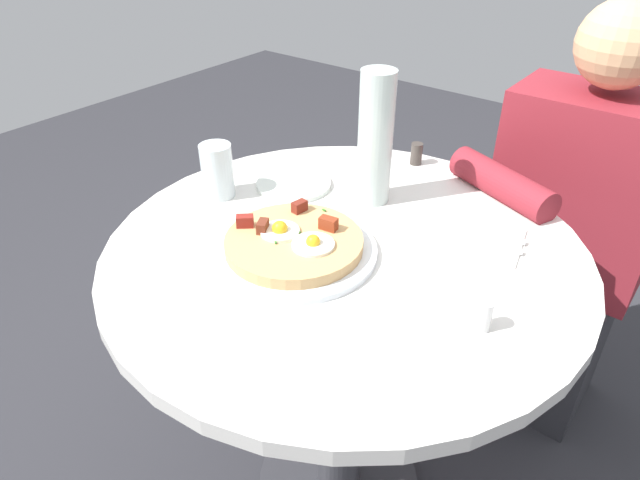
% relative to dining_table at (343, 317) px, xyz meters
% --- Properties ---
extents(dining_table, '(0.91, 0.91, 0.75)m').
position_rel_dining_table_xyz_m(dining_table, '(0.00, 0.00, 0.00)').
color(dining_table, silver).
rests_on(dining_table, ground_plane).
extents(person_seated, '(0.43, 0.48, 1.14)m').
position_rel_dining_table_xyz_m(person_seated, '(-0.26, -0.62, -0.07)').
color(person_seated, '#2D2D33').
rests_on(person_seated, ground_plane).
extents(pizza_plate, '(0.31, 0.31, 0.01)m').
position_rel_dining_table_xyz_m(pizza_plate, '(0.06, 0.08, 0.19)').
color(pizza_plate, white).
rests_on(pizza_plate, dining_table).
extents(breakfast_pizza, '(0.25, 0.25, 0.05)m').
position_rel_dining_table_xyz_m(breakfast_pizza, '(0.06, 0.08, 0.20)').
color(breakfast_pizza, tan).
rests_on(breakfast_pizza, pizza_plate).
extents(bread_plate, '(0.17, 0.17, 0.01)m').
position_rel_dining_table_xyz_m(bread_plate, '(0.23, -0.12, 0.18)').
color(bread_plate, silver).
rests_on(bread_plate, dining_table).
extents(napkin, '(0.20, 0.17, 0.00)m').
position_rel_dining_table_xyz_m(napkin, '(-0.19, -0.17, 0.18)').
color(napkin, white).
rests_on(napkin, dining_table).
extents(fork, '(0.18, 0.05, 0.00)m').
position_rel_dining_table_xyz_m(fork, '(-0.18, -0.19, 0.19)').
color(fork, silver).
rests_on(fork, napkin).
extents(knife, '(0.18, 0.05, 0.00)m').
position_rel_dining_table_xyz_m(knife, '(-0.19, -0.15, 0.19)').
color(knife, silver).
rests_on(knife, napkin).
extents(water_glass, '(0.07, 0.07, 0.12)m').
position_rel_dining_table_xyz_m(water_glass, '(0.33, 0.01, 0.24)').
color(water_glass, silver).
rests_on(water_glass, dining_table).
extents(water_bottle, '(0.07, 0.07, 0.28)m').
position_rel_dining_table_xyz_m(water_bottle, '(0.06, -0.18, 0.32)').
color(water_bottle, silver).
rests_on(water_bottle, dining_table).
extents(salt_shaker, '(0.03, 0.03, 0.05)m').
position_rel_dining_table_xyz_m(salt_shaker, '(-0.30, 0.06, 0.21)').
color(salt_shaker, white).
rests_on(salt_shaker, dining_table).
extents(pepper_shaker, '(0.03, 0.03, 0.05)m').
position_rel_dining_table_xyz_m(pepper_shaker, '(0.07, -0.39, 0.21)').
color(pepper_shaker, '#3F3833').
rests_on(pepper_shaker, dining_table).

